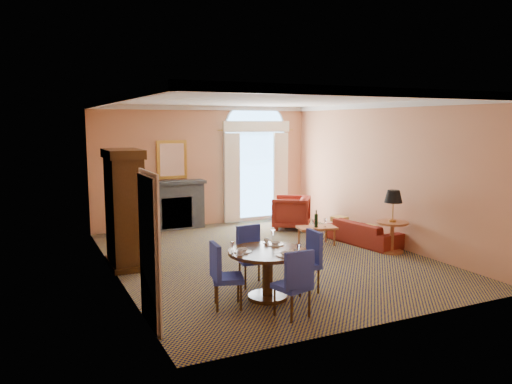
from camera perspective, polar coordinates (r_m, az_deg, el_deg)
name	(u,v)px	position (r m, az deg, el deg)	size (l,w,h in m)	color
ground	(266,257)	(10.35, 1.19, -7.49)	(7.50, 7.50, 0.00)	#14143F
room_envelope	(252,134)	(10.57, -0.51, 6.61)	(6.04, 7.52, 3.45)	tan
armoire	(125,211)	(9.84, -14.77, -2.07)	(0.65, 1.15, 2.26)	#311D0B
dining_table	(268,263)	(7.87, 1.34, -8.17)	(1.24, 1.24, 0.98)	#311D0B
dining_chair_north	(250,251)	(8.59, -0.65, -6.77)	(0.50, 0.51, 1.00)	#263596
dining_chair_south	(296,280)	(7.11, 4.54, -9.95)	(0.54, 0.54, 1.00)	#263596
dining_chair_east	(309,257)	(8.26, 6.04, -7.42)	(0.48, 0.47, 1.00)	#263596
dining_chair_west	(222,271)	(7.49, -3.91, -9.02)	(0.55, 0.55, 1.00)	#263596
sofa	(364,233)	(11.70, 12.26, -4.55)	(1.79, 0.70, 0.52)	maroon
armchair	(291,212)	(13.06, 4.04, -2.35)	(0.91, 0.94, 0.86)	maroon
coffee_table	(317,228)	(11.30, 6.98, -4.05)	(0.94, 0.65, 0.82)	#AD5E33
side_table	(393,214)	(10.95, 15.36, -2.46)	(0.67, 0.67, 1.32)	#AD5E33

